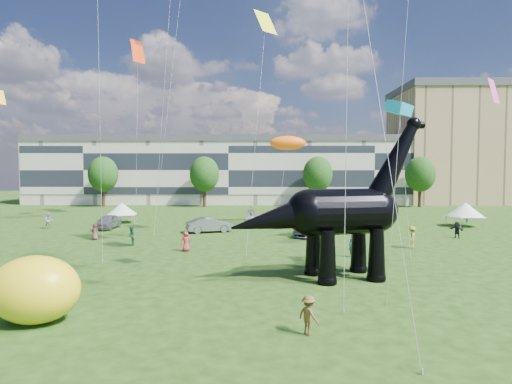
{
  "coord_description": "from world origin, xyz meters",
  "views": [
    {
      "loc": [
        -2.01,
        -22.42,
        6.59
      ],
      "look_at": [
        -2.36,
        8.0,
        5.0
      ],
      "focal_mm": 30.0,
      "sensor_mm": 36.0,
      "label": 1
    }
  ],
  "objects": [
    {
      "name": "terrace_row",
      "position": [
        -8.0,
        62.0,
        6.0
      ],
      "size": [
        78.0,
        11.0,
        12.0
      ],
      "primitive_type": "cube",
      "color": "beige",
      "rests_on": "ground"
    },
    {
      "name": "gazebo_far",
      "position": [
        21.73,
        27.22,
        1.96
      ],
      "size": [
        4.48,
        4.48,
        2.79
      ],
      "rotation": [
        0.0,
        0.0,
        0.13
      ],
      "color": "white",
      "rests_on": "ground"
    },
    {
      "name": "apartment_block",
      "position": [
        40.0,
        65.0,
        11.0
      ],
      "size": [
        28.0,
        18.0,
        22.0
      ],
      "primitive_type": "cube",
      "color": "tan",
      "rests_on": "ground"
    },
    {
      "name": "gazebo_left",
      "position": [
        -19.19,
        29.97,
        1.75
      ],
      "size": [
        4.68,
        4.68,
        2.5
      ],
      "rotation": [
        0.0,
        0.0,
        0.39
      ],
      "color": "silver",
      "rests_on": "ground"
    },
    {
      "name": "tree_far_right",
      "position": [
        26.0,
        53.0,
        6.29
      ],
      "size": [
        5.2,
        5.2,
        9.44
      ],
      "color": "#382314",
      "rests_on": "ground"
    },
    {
      "name": "car_grey",
      "position": [
        -7.43,
        22.2,
        0.79
      ],
      "size": [
        5.07,
        3.28,
        1.58
      ],
      "primitive_type": "imported",
      "rotation": [
        0.0,
        0.0,
        1.94
      ],
      "color": "slate",
      "rests_on": "ground"
    },
    {
      "name": "car_silver",
      "position": [
        -19.1,
        24.75,
        0.78
      ],
      "size": [
        1.99,
        4.66,
        1.57
      ],
      "primitive_type": "imported",
      "rotation": [
        0.0,
        0.0,
        -0.03
      ],
      "color": "#A7A6AA",
      "rests_on": "ground"
    },
    {
      "name": "tree_mid_right",
      "position": [
        8.0,
        53.0,
        6.29
      ],
      "size": [
        5.2,
        5.2,
        9.44
      ],
      "color": "#382314",
      "rests_on": "ground"
    },
    {
      "name": "inflatable_yellow",
      "position": [
        -11.69,
        -4.49,
        1.46
      ],
      "size": [
        3.87,
        3.01,
        2.92
      ],
      "primitive_type": "ellipsoid",
      "rotation": [
        0.0,
        0.0,
        0.03
      ],
      "color": "yellow",
      "rests_on": "ground"
    },
    {
      "name": "car_white",
      "position": [
        -1.19,
        26.48,
        0.73
      ],
      "size": [
        5.79,
        4.66,
        1.47
      ],
      "primitive_type": "imported",
      "rotation": [
        0.0,
        0.0,
        1.07
      ],
      "color": "white",
      "rests_on": "ground"
    },
    {
      "name": "tree_far_left",
      "position": [
        -30.0,
        53.0,
        6.29
      ],
      "size": [
        5.2,
        5.2,
        9.44
      ],
      "color": "#382314",
      "rests_on": "ground"
    },
    {
      "name": "visitors",
      "position": [
        -0.84,
        16.13,
        0.85
      ],
      "size": [
        50.09,
        40.58,
        1.88
      ],
      "color": "brown",
      "rests_on": "ground"
    },
    {
      "name": "tree_mid_left",
      "position": [
        -12.0,
        53.0,
        6.29
      ],
      "size": [
        5.2,
        5.2,
        9.44
      ],
      "color": "#382314",
      "rests_on": "ground"
    },
    {
      "name": "kites",
      "position": [
        1.47,
        23.75,
        11.98
      ],
      "size": [
        62.71,
        37.02,
        27.95
      ],
      "color": "red",
      "rests_on": "ground"
    },
    {
      "name": "gazebo_near",
      "position": [
        10.36,
        28.18,
        1.69
      ],
      "size": [
        3.66,
        3.66,
        2.41
      ],
      "rotation": [
        0.0,
        0.0,
        0.06
      ],
      "color": "silver",
      "rests_on": "ground"
    },
    {
      "name": "car_dark",
      "position": [
        3.04,
        19.96,
        0.8
      ],
      "size": [
        4.51,
        5.92,
        1.6
      ],
      "primitive_type": "imported",
      "rotation": [
        0.0,
        0.0,
        -0.47
      ],
      "color": "#595960",
      "rests_on": "ground"
    },
    {
      "name": "dinosaur_sculpture",
      "position": [
        2.53,
        3.33,
        3.87
      ],
      "size": [
        12.55,
        4.92,
        10.26
      ],
      "rotation": [
        0.0,
        0.0,
        0.24
      ],
      "color": "black",
      "rests_on": "ground"
    },
    {
      "name": "ground",
      "position": [
        0.0,
        0.0,
        0.0
      ],
      "size": [
        220.0,
        220.0,
        0.0
      ],
      "primitive_type": "plane",
      "color": "#16330C",
      "rests_on": "ground"
    }
  ]
}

